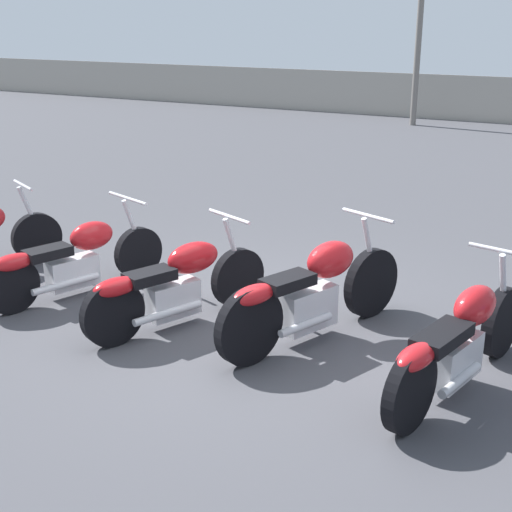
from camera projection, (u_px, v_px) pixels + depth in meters
ground_plane at (246, 328)px, 6.67m from camera, size 60.00×60.00×0.00m
motorcycle_slot_1 at (74, 260)px, 7.33m from camera, size 0.94×1.97×0.94m
motorcycle_slot_2 at (175, 285)px, 6.60m from camera, size 0.94×1.89×0.97m
motorcycle_slot_3 at (313, 292)px, 6.30m from camera, size 0.97×2.10×1.04m
motorcycle_slot_4 at (459, 342)px, 5.42m from camera, size 0.77×2.13×0.98m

